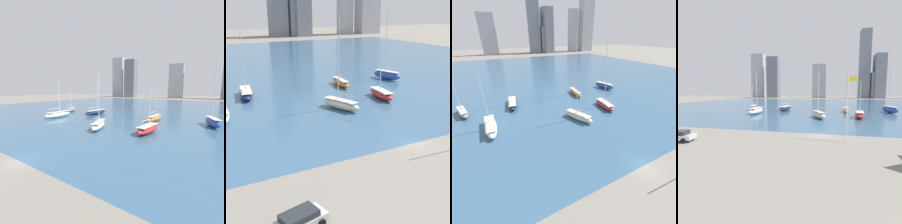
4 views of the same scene
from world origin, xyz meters
The scene contains 11 objects.
ground_plane centered at (0.00, 0.00, 0.00)m, with size 500.00×500.00×0.00m, color gray.
harbor_water centered at (0.00, 70.00, 0.00)m, with size 180.00×140.00×0.00m.
flag_pole centered at (3.80, -3.99, 5.10)m, with size 1.24×0.14×9.26m.
distant_city_skyline centered at (24.84, 170.72, 27.84)m, with size 200.48×19.69×74.30m.
sailboat_navy centered at (-14.68, 34.08, 0.90)m, with size 3.93×9.89×12.96m.
sailboat_cream centered at (-1.32, 17.97, 0.98)m, with size 4.99×8.53×12.87m.
sailboat_red centered at (9.39, 20.46, 0.92)m, with size 3.53×8.43×9.70m.
sailboat_orange centered at (7.11, 33.53, 1.00)m, with size 2.77×8.99×16.41m.
sailboat_blue centered at (21.00, 34.31, 1.24)m, with size 4.12×8.33×16.97m.
sailboat_white centered at (-21.43, 22.86, 1.03)m, with size 2.60×9.70×12.58m.
sailboat_gray centered at (-27.65, 33.88, 0.95)m, with size 3.88×7.74×9.94m.
Camera 4 is at (1.30, -28.99, 7.07)m, focal length 28.00 mm.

